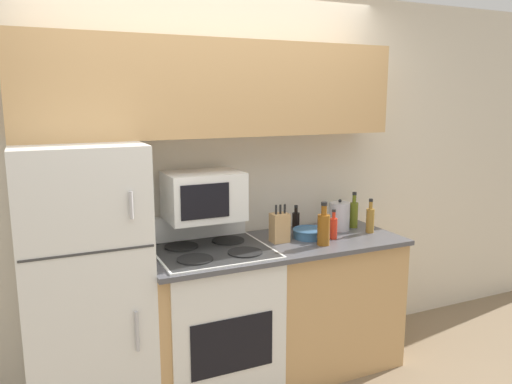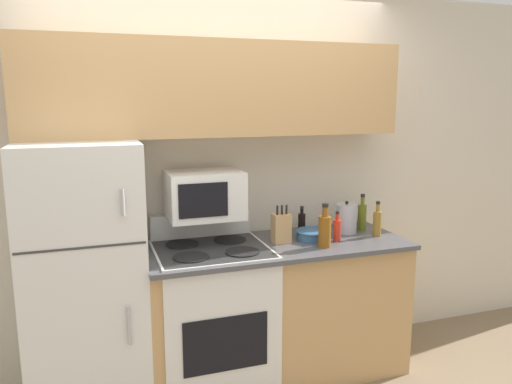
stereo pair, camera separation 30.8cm
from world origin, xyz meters
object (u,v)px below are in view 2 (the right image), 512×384
at_px(microwave, 204,195).
at_px(kettle, 346,218).
at_px(knife_block, 281,228).
at_px(bottle_whiskey, 325,230).
at_px(bottle_vinegar, 377,222).
at_px(bowl, 313,234).
at_px(bottle_olive_oil, 362,216).
at_px(refrigerator, 85,281).
at_px(bottle_soy_sauce, 302,221).
at_px(bottle_hot_sauce, 337,229).
at_px(stove, 213,316).

height_order(microwave, kettle, microwave).
relative_size(knife_block, bottle_whiskey, 0.89).
distance_m(knife_block, bottle_whiskey, 0.29).
bearing_deg(bottle_vinegar, bowl, 172.30).
height_order(knife_block, bowl, knife_block).
height_order(bottle_olive_oil, kettle, bottle_olive_oil).
bearing_deg(refrigerator, kettle, 2.88).
height_order(refrigerator, microwave, refrigerator).
relative_size(microwave, bottle_whiskey, 1.67).
bearing_deg(kettle, bottle_olive_oil, 6.86).
relative_size(bottle_soy_sauce, bottle_hot_sauce, 0.90).
bearing_deg(bottle_olive_oil, knife_block, -171.12).
xyz_separation_m(bottle_vinegar, kettle, (-0.15, 0.15, 0.01)).
bearing_deg(bottle_whiskey, knife_block, 141.09).
bearing_deg(bowl, microwave, 169.90).
distance_m(stove, bottle_olive_oil, 1.25).
bearing_deg(stove, bottle_soy_sauce, 17.26).
relative_size(microwave, bottle_soy_sauce, 2.60).
distance_m(refrigerator, kettle, 1.75).
height_order(knife_block, bottle_whiskey, bottle_whiskey).
bearing_deg(bottle_whiskey, stove, 166.21).
bearing_deg(refrigerator, stove, -0.69).
bearing_deg(kettle, refrigerator, -177.12).
bearing_deg(microwave, stove, -87.28).
bearing_deg(microwave, bottle_vinegar, -9.16).
height_order(knife_block, bottle_soy_sauce, knife_block).
bearing_deg(knife_block, refrigerator, -179.95).
bearing_deg(bottle_whiskey, bottle_vinegar, 14.46).
xyz_separation_m(bowl, bottle_whiskey, (-0.00, -0.18, 0.08)).
xyz_separation_m(bottle_soy_sauce, kettle, (0.28, -0.12, 0.03)).
relative_size(stove, microwave, 2.32).
bearing_deg(bottle_vinegar, bottle_hot_sauce, -175.20).
distance_m(microwave, knife_block, 0.54).
distance_m(bottle_hot_sauce, kettle, 0.24).
bearing_deg(microwave, bottle_hot_sauce, -14.33).
xyz_separation_m(knife_block, bowl, (0.23, -0.00, -0.06)).
distance_m(stove, bottle_hot_sauce, 0.98).
bearing_deg(bottle_soy_sauce, bottle_vinegar, -31.81).
relative_size(bottle_olive_oil, bottle_hot_sauce, 1.30).
bearing_deg(bottle_hot_sauce, bottle_soy_sauce, 111.74).
xyz_separation_m(microwave, knife_block, (0.47, -0.12, -0.23)).
relative_size(knife_block, bottle_soy_sauce, 1.38).
height_order(bowl, bottle_whiskey, bottle_whiskey).
relative_size(bottle_vinegar, kettle, 1.07).
bearing_deg(bowl, bottle_soy_sauce, 86.64).
bearing_deg(knife_block, bottle_whiskey, -38.91).
height_order(refrigerator, bottle_soy_sauce, refrigerator).
relative_size(refrigerator, kettle, 7.18).
xyz_separation_m(bottle_whiskey, bottle_hot_sauce, (0.13, 0.09, -0.03)).
distance_m(bottle_olive_oil, bottle_vinegar, 0.17).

